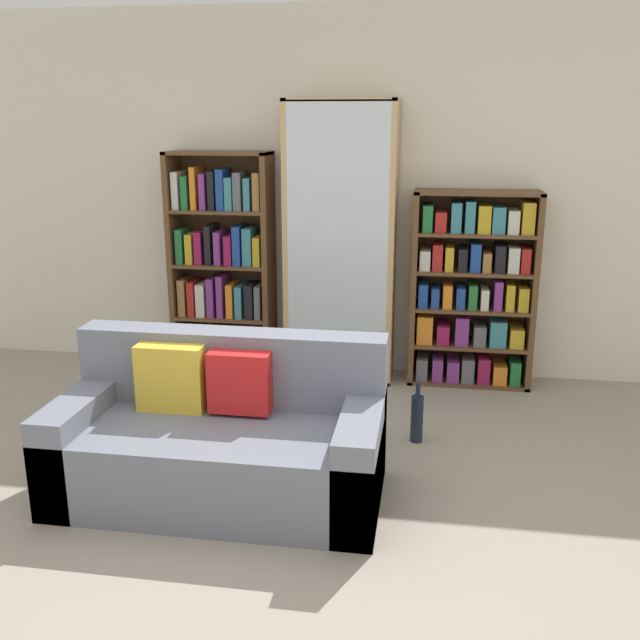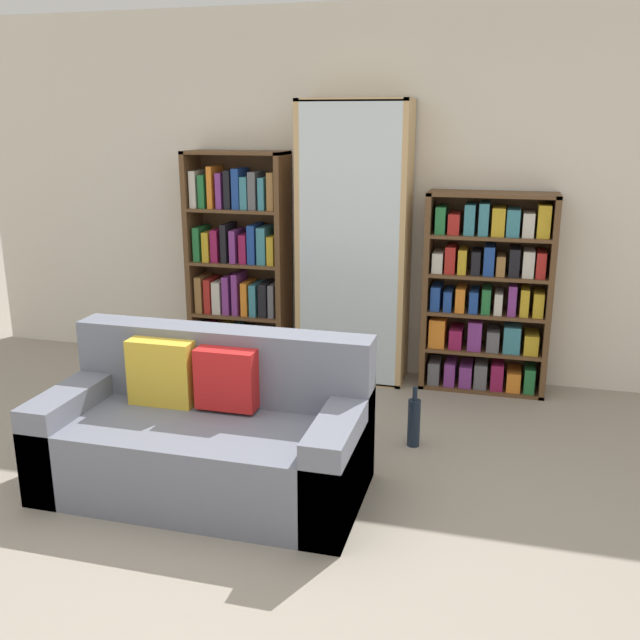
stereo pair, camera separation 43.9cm
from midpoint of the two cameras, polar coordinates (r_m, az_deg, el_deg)
The scene contains 7 objects.
ground_plane at distance 3.43m, azimuth -2.13°, elevation -18.05°, with size 16.00×16.00×0.00m, color gray.
wall_back at distance 5.41m, azimuth 5.94°, elevation 9.81°, with size 6.45×0.06×2.70m.
couch at distance 3.82m, azimuth -5.82°, elevation -9.30°, with size 1.67×0.80×0.82m.
bookshelf_left at distance 5.53m, azimuth -4.24°, elevation 4.18°, with size 0.77×0.32×1.68m.
display_cabinet at distance 5.25m, azimuth 5.15°, elevation 5.84°, with size 0.80×0.36×2.04m.
bookshelf_right at distance 5.25m, azimuth 15.59°, elevation 1.91°, with size 0.89×0.32×1.42m.
wine_bottle at distance 4.38m, azimuth 10.41°, elevation -8.08°, with size 0.08×0.08×0.37m.
Camera 2 is at (1.07, -2.67, 1.91)m, focal length 40.00 mm.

